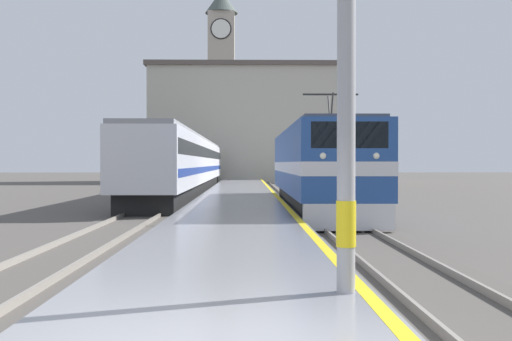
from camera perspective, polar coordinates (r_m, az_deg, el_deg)
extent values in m
plane|color=#514C47|center=(35.70, -1.52, -2.69)|extent=(200.00, 200.00, 0.00)
cube|color=gray|center=(30.69, -1.61, -2.85)|extent=(4.15, 140.00, 0.43)
cube|color=yellow|center=(30.72, 1.98, -2.44)|extent=(0.20, 140.00, 0.00)
cube|color=#514C47|center=(30.86, 4.81, -3.21)|extent=(2.83, 140.00, 0.02)
cube|color=gray|center=(30.79, 3.48, -3.07)|extent=(0.07, 140.00, 0.14)
cube|color=gray|center=(30.93, 6.14, -3.05)|extent=(0.07, 140.00, 0.14)
cube|color=#514C47|center=(30.97, -8.53, -3.20)|extent=(2.84, 140.00, 0.02)
cube|color=gray|center=(31.07, -9.84, -3.04)|extent=(0.07, 140.00, 0.14)
cube|color=gray|center=(30.88, -7.21, -3.06)|extent=(0.07, 140.00, 0.14)
cube|color=black|center=(26.17, 5.84, -2.95)|extent=(2.46, 15.03, 0.90)
cube|color=#23478C|center=(26.12, 5.85, 0.90)|extent=(2.90, 16.34, 2.61)
cube|color=silver|center=(26.12, 5.85, 0.33)|extent=(2.92, 16.36, 0.44)
cube|color=silver|center=(18.25, 8.82, -4.40)|extent=(2.76, 0.30, 0.81)
cube|color=black|center=(18.11, 8.89, 3.37)|extent=(2.32, 0.12, 0.80)
sphere|color=white|center=(17.94, 6.39, 1.40)|extent=(0.20, 0.20, 0.20)
sphere|color=white|center=(18.21, 11.38, 1.38)|extent=(0.20, 0.20, 0.20)
cube|color=#4C4C51|center=(26.16, 5.85, 3.89)|extent=(2.61, 15.52, 0.12)
cylinder|color=#333333|center=(21.82, 7.24, 6.00)|extent=(0.06, 0.63, 1.03)
cylinder|color=#333333|center=(22.51, 6.98, 5.84)|extent=(0.06, 0.63, 1.03)
cube|color=#262626|center=(22.21, 7.11, 7.20)|extent=(2.03, 0.08, 0.06)
cube|color=black|center=(42.16, -6.50, -1.56)|extent=(2.46, 36.86, 0.90)
cube|color=silver|center=(42.13, -6.50, 0.90)|extent=(2.90, 38.40, 2.72)
cube|color=black|center=(42.14, -6.50, 1.64)|extent=(2.92, 37.63, 0.64)
cube|color=navy|center=(42.13, -6.50, 0.16)|extent=(2.92, 37.63, 0.36)
cube|color=gray|center=(42.16, -6.50, 2.88)|extent=(2.67, 38.40, 0.20)
cylinder|color=yellow|center=(7.90, 8.57, -5.03)|extent=(0.26, 0.26, 0.60)
cube|color=#ADA393|center=(74.55, -3.30, 7.01)|extent=(3.22, 3.22, 20.59)
cylinder|color=black|center=(74.27, -3.36, 13.33)|extent=(2.55, 0.06, 2.55)
cylinder|color=white|center=(74.24, -3.36, 13.33)|extent=(2.25, 0.10, 2.25)
cone|color=#47514C|center=(76.73, -3.31, 15.76)|extent=(4.02, 4.02, 2.90)
cube|color=#B7B2A3|center=(67.11, -1.00, 4.22)|extent=(20.80, 7.84, 12.45)
cube|color=#564C47|center=(67.82, -1.00, 9.69)|extent=(21.40, 8.44, 0.50)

